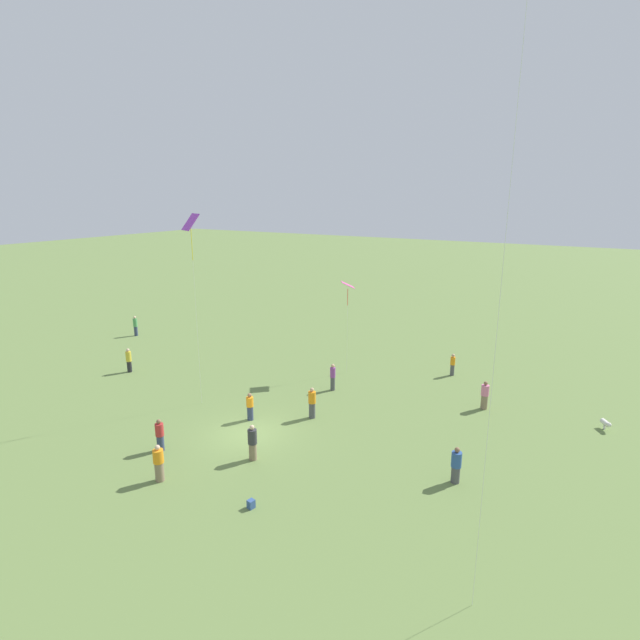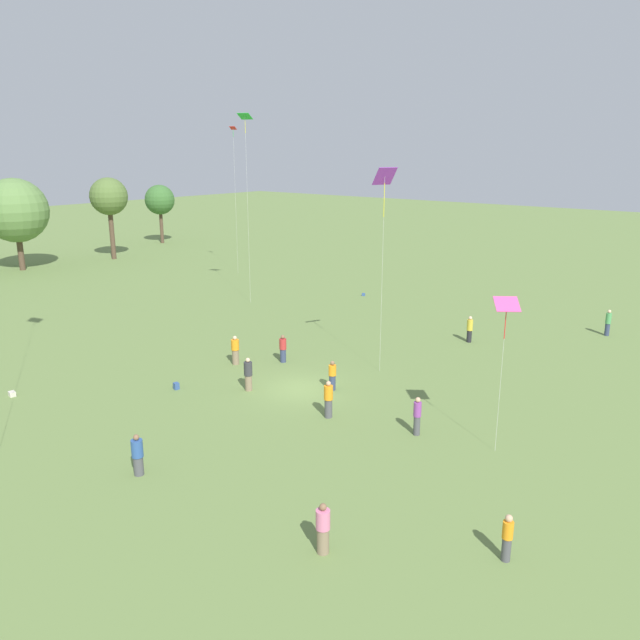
% 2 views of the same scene
% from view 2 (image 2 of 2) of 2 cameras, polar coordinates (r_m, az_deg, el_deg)
% --- Properties ---
extents(ground_plane, '(240.00, 240.00, 0.00)m').
position_cam_2_polar(ground_plane, '(34.24, -1.84, -6.32)').
color(ground_plane, olive).
extents(tree_4, '(6.77, 6.77, 9.79)m').
position_cam_2_polar(tree_4, '(74.42, -26.09, 8.98)').
color(tree_4, brown).
rests_on(tree_4, ground_plane).
extents(tree_5, '(4.34, 4.34, 9.53)m').
position_cam_2_polar(tree_5, '(78.02, -18.75, 10.59)').
color(tree_5, brown).
rests_on(tree_5, ground_plane).
extents(tree_6, '(4.04, 4.04, 7.99)m').
position_cam_2_polar(tree_6, '(90.04, -14.45, 10.57)').
color(tree_6, brown).
rests_on(tree_6, ground_plane).
extents(person_0, '(0.56, 0.56, 1.85)m').
position_cam_2_polar(person_0, '(33.95, -6.58, -4.96)').
color(person_0, '#847056').
rests_on(person_0, ground_plane).
extents(person_1, '(0.51, 0.51, 1.81)m').
position_cam_2_polar(person_1, '(43.29, 13.52, -0.83)').
color(person_1, '#232328').
rests_on(person_1, ground_plane).
extents(person_2, '(0.63, 0.63, 1.76)m').
position_cam_2_polar(person_2, '(26.43, -16.33, -11.78)').
color(person_2, '#4C4C51').
rests_on(person_2, ground_plane).
extents(person_3, '(0.60, 0.60, 1.78)m').
position_cam_2_polar(person_3, '(21.08, 0.27, -18.55)').
color(person_3, '#847056').
rests_on(person_3, ground_plane).
extents(person_4, '(0.67, 0.67, 1.79)m').
position_cam_2_polar(person_4, '(38.12, -7.76, -2.78)').
color(person_4, '#847056').
rests_on(person_4, ground_plane).
extents(person_5, '(0.49, 0.49, 1.87)m').
position_cam_2_polar(person_5, '(47.99, 24.84, -0.23)').
color(person_5, '#333D5B').
rests_on(person_5, ground_plane).
extents(person_6, '(0.57, 0.57, 1.73)m').
position_cam_2_polar(person_6, '(38.23, -3.41, -2.65)').
color(person_6, '#333D5B').
rests_on(person_6, ground_plane).
extents(person_7, '(0.43, 0.43, 1.84)m').
position_cam_2_polar(person_7, '(29.00, 8.88, -8.67)').
color(person_7, '#4C4C51').
rests_on(person_7, ground_plane).
extents(person_8, '(0.62, 0.62, 1.88)m').
position_cam_2_polar(person_8, '(30.43, 0.77, -7.28)').
color(person_8, '#4C4C51').
rests_on(person_8, ground_plane).
extents(person_9, '(0.41, 0.41, 1.63)m').
position_cam_2_polar(person_9, '(21.60, 16.75, -18.52)').
color(person_9, '#4C4C51').
rests_on(person_9, ground_plane).
extents(person_10, '(0.59, 0.59, 1.66)m').
position_cam_2_polar(person_10, '(33.83, 1.14, -5.11)').
color(person_10, '#333D5B').
rests_on(person_10, ground_plane).
extents(kite_2, '(0.72, 0.76, 14.86)m').
position_cam_2_polar(kite_2, '(65.32, -7.92, 15.82)').
color(kite_2, red).
rests_on(kite_2, ground_plane).
extents(kite_3, '(1.30, 1.32, 6.79)m').
position_cam_2_polar(kite_3, '(26.46, 16.69, 1.04)').
color(kite_3, '#E54C99').
rests_on(kite_3, ground_plane).
extents(kite_4, '(1.38, 1.16, 11.70)m').
position_cam_2_polar(kite_4, '(34.92, 5.93, 12.42)').
color(kite_4, purple).
rests_on(kite_4, ground_plane).
extents(kite_5, '(1.21, 1.26, 15.41)m').
position_cam_2_polar(kite_5, '(52.20, -6.86, 17.32)').
color(kite_5, green).
rests_on(kite_5, ground_plane).
extents(picnic_bag_0, '(0.37, 0.45, 0.25)m').
position_cam_2_polar(picnic_bag_0, '(37.03, -26.33, -6.07)').
color(picnic_bag_0, beige).
rests_on(picnic_bag_0, ground_plane).
extents(picnic_bag_1, '(0.31, 0.33, 0.37)m').
position_cam_2_polar(picnic_bag_1, '(35.02, -13.01, -5.90)').
color(picnic_bag_1, '#33518C').
rests_on(picnic_bag_1, ground_plane).
extents(picnic_bag_2, '(0.31, 0.35, 0.24)m').
position_cam_2_polar(picnic_bag_2, '(55.85, 4.00, 2.34)').
color(picnic_bag_2, '#33518C').
rests_on(picnic_bag_2, ground_plane).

